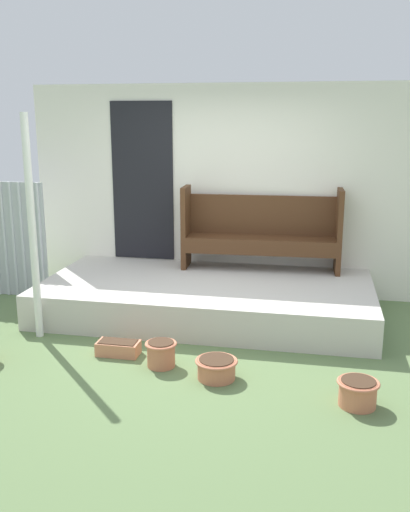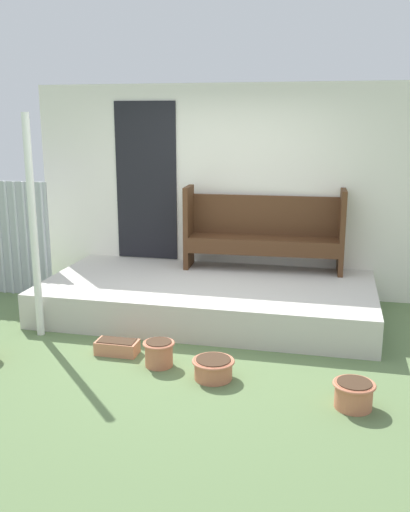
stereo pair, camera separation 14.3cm
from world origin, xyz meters
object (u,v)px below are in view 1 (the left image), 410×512
(bench, at_px, (261,229))
(flower_pot_middle, at_px, (161,353))
(flower_pot_right, at_px, (216,368))
(flower_pot_far_right, at_px, (358,392))
(support_post, at_px, (32,229))
(planter_box_rect, at_px, (118,348))

(bench, relative_size, flower_pot_middle, 6.56)
(flower_pot_right, xyz_separation_m, flower_pot_far_right, (1.17, -0.25, 0.02))
(support_post, bearing_deg, planter_box_rect, -17.04)
(planter_box_rect, bearing_deg, flower_pot_right, -17.27)
(bench, distance_m, flower_pot_right, 2.45)
(flower_pot_middle, height_order, flower_pot_far_right, flower_pot_middle)
(support_post, xyz_separation_m, flower_pot_right, (1.97, -0.61, -1.02))
(support_post, relative_size, planter_box_rect, 5.61)
(support_post, height_order, flower_pot_middle, support_post)
(bench, relative_size, flower_pot_far_right, 5.76)
(bench, relative_size, planter_box_rect, 4.78)
(flower_pot_far_right, bearing_deg, support_post, 164.67)
(flower_pot_right, xyz_separation_m, planter_box_rect, (-1.01, 0.31, -0.03))
(flower_pot_middle, distance_m, flower_pot_right, 0.56)
(support_post, bearing_deg, flower_pot_far_right, -15.33)
(bench, bearing_deg, flower_pot_middle, -109.63)
(flower_pot_middle, relative_size, planter_box_rect, 0.73)
(bench, bearing_deg, flower_pot_far_right, -70.53)
(planter_box_rect, bearing_deg, support_post, 162.96)
(flower_pot_middle, height_order, flower_pot_right, flower_pot_middle)
(flower_pot_right, distance_m, planter_box_rect, 1.05)
(flower_pot_right, bearing_deg, bench, 86.90)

